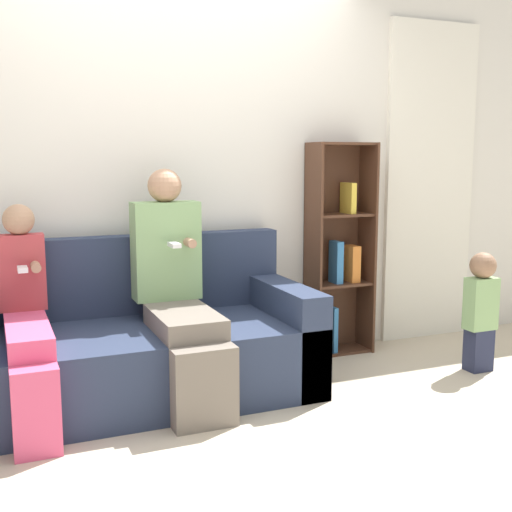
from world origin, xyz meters
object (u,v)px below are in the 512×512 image
at_px(toddler_standing, 481,307).
at_px(bookshelf, 338,252).
at_px(child_seated, 27,319).
at_px(adult_seated, 177,285).
at_px(couch, 139,349).

distance_m(toddler_standing, bookshelf, 1.01).
bearing_deg(child_seated, bookshelf, 12.78).
relative_size(adult_seated, child_seated, 1.17).
height_order(adult_seated, child_seated, adult_seated).
xyz_separation_m(child_seated, toddler_standing, (2.71, -0.26, -0.13)).
relative_size(adult_seated, toddler_standing, 1.69).
bearing_deg(bookshelf, toddler_standing, -49.50).
distance_m(child_seated, toddler_standing, 2.72).
height_order(couch, bookshelf, bookshelf).
height_order(couch, toddler_standing, couch).
bearing_deg(toddler_standing, bookshelf, 130.50).
bearing_deg(couch, bookshelf, 13.35).
relative_size(child_seated, toddler_standing, 1.44).
xyz_separation_m(couch, toddler_standing, (2.11, -0.38, 0.14)).
bearing_deg(child_seated, toddler_standing, -5.50).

